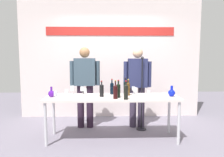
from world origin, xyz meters
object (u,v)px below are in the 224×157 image
Objects in this scene: wine_bottle_6 at (126,91)px; wine_glass_left_0 at (72,88)px; wine_bottle_1 at (118,90)px; wine_glass_left_2 at (67,92)px; wine_bottle_0 at (112,88)px; decanter_blue_left at (51,94)px; wine_glass_right_1 at (135,90)px; wine_glass_right_2 at (133,89)px; presenter_left at (85,82)px; wine_bottle_3 at (125,87)px; wine_glass_left_4 at (82,89)px; wine_bottle_5 at (128,88)px; wine_glass_left_3 at (85,91)px; wine_bottle_2 at (115,91)px; microphone_stand at (142,106)px; decanter_blue_right at (172,93)px; display_table at (112,100)px; wine_glass_right_0 at (149,93)px; wine_bottle_4 at (102,90)px; presenter_right at (137,82)px; wine_glass_left_1 at (56,94)px.

wine_bottle_6 is 1.09m from wine_glass_left_0.
wine_glass_left_2 is (-0.88, -0.05, -0.03)m from wine_bottle_1.
decanter_blue_left is at bearing -167.27° from wine_bottle_0.
wine_glass_right_1 is at bearing -9.39° from wine_glass_left_0.
presenter_left is at bearing 155.91° from wine_glass_right_2.
wine_glass_left_0 is at bearing -115.33° from presenter_left.
wine_glass_left_2 is (-0.77, -0.36, -0.02)m from wine_bottle_0.
wine_bottle_3 is 2.16× the size of wine_glass_left_4.
wine_bottle_5 is 2.27× the size of wine_glass_left_3.
wine_bottle_5 is (0.24, 0.30, 0.00)m from wine_bottle_2.
presenter_left is at bearing 130.21° from wine_bottle_1.
wine_glass_left_3 is (0.29, 0.20, -0.01)m from wine_glass_left_2.
presenter_left is 12.62× the size of wine_glass_left_3.
microphone_stand is at bearing 51.76° from wine_bottle_5.
wine_glass_left_0 reaches higher than wine_glass_left_3.
wine_bottle_1 is 2.13× the size of wine_glass_left_2.
decanter_blue_right reaches higher than wine_glass_right_1.
display_table is 1.40× the size of presenter_left.
display_table is 0.89m from presenter_left.
wine_bottle_1 is at bearing -131.76° from wine_glass_right_2.
wine_bottle_1 is 0.26m from wine_bottle_5.
presenter_left reaches higher than wine_glass_right_2.
wine_bottle_6 is at bearing -25.29° from wine_glass_left_3.
display_table is 15.64× the size of wine_glass_right_1.
wine_bottle_5 is at bearing 43.61° from wine_bottle_1.
wine_glass_right_0 is at bearing -64.17° from wine_glass_right_2.
decanter_blue_left is 0.87m from presenter_left.
wine_bottle_3 is 2.00× the size of wine_glass_left_0.
wine_glass_left_3 is 1.23m from microphone_stand.
decanter_blue_left is 0.58× the size of wine_bottle_6.
decanter_blue_left is at bearing 169.03° from wine_bottle_6.
wine_bottle_3 is 1.05× the size of wine_bottle_5.
wine_bottle_4 is 0.65m from wine_glass_right_2.
presenter_right is at bearing 58.16° from wine_bottle_3.
wine_bottle_0 is 2.07× the size of wine_glass_right_2.
wine_glass_left_0 is at bearing 171.09° from decanter_blue_right.
wine_bottle_5 is 2.01× the size of wine_glass_right_1.
decanter_blue_left is 1.31× the size of wine_glass_right_2.
decanter_blue_left is (-1.06, -0.03, 0.12)m from display_table.
wine_glass_right_2 is at bearing -129.88° from microphone_stand.
wine_glass_right_1 is (0.17, -0.14, -0.03)m from wine_bottle_3.
wine_bottle_4 is 0.90× the size of wine_bottle_6.
wine_glass_left_1 is at bearing -176.38° from wine_glass_right_0.
wine_bottle_5 is (0.19, 0.18, -0.00)m from wine_bottle_1.
wine_glass_left_3 is (-0.53, 0.26, -0.04)m from wine_bottle_2.
wine_glass_left_4 reaches higher than wine_glass_left_1.
wine_bottle_0 is 0.42m from wine_bottle_2.
wine_bottle_1 is at bearing -130.99° from microphone_stand.
wine_glass_left_4 is at bearing -7.41° from wine_glass_left_0.
wine_bottle_0 is 0.72m from wine_glass_right_0.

